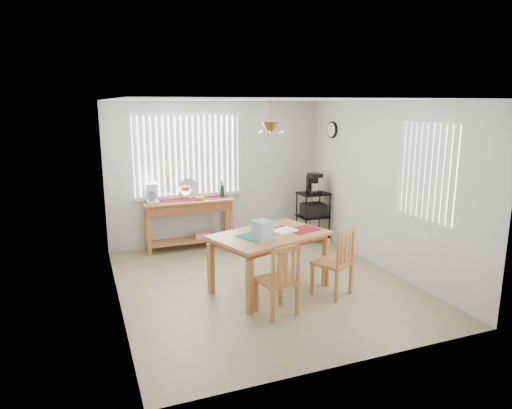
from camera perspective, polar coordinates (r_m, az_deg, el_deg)
name	(u,v)px	position (r m, az deg, el deg)	size (l,w,h in m)	color
ground	(263,284)	(6.71, 0.92, -9.86)	(4.00, 4.50, 0.01)	gray
room_shell	(263,167)	(6.28, 0.94, 4.65)	(4.20, 4.70, 2.70)	beige
sideboard	(189,212)	(8.17, -8.33, -0.96)	(1.57, 0.44, 0.88)	#AE713B
sideboard_items	(173,193)	(8.06, -10.28, 1.41)	(1.49, 0.37, 0.68)	maroon
wire_cart	(313,212)	(8.68, 7.13, -0.90)	(0.54, 0.43, 0.91)	black
cart_items	(314,184)	(8.58, 7.20, 2.61)	(0.22, 0.26, 0.38)	black
dining_table	(270,240)	(6.28, 1.70, -4.46)	(1.74, 1.40, 0.81)	#AE713B
table_items	(268,231)	(6.04, 1.48, -3.28)	(1.27, 0.60, 0.26)	#14755C
chair_left	(279,280)	(5.62, 2.84, -9.45)	(0.49, 0.49, 0.92)	#AE713B
chair_right	(335,262)	(6.26, 9.85, -7.11)	(0.60, 0.60, 0.96)	#AE713B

